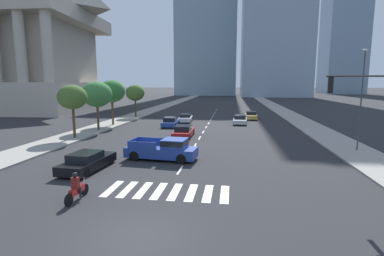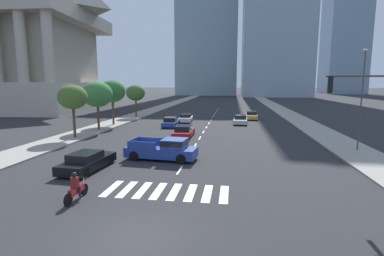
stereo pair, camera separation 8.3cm
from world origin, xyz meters
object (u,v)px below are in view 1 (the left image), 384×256
object	(u,v)px
sedan_blue_1	(170,122)
sedan_gold_0	(251,116)
sedan_red_3	(184,132)
street_tree_nearest	(72,97)
pickup_truck	(165,149)
street_tree_third	(112,91)
street_lamp_east	(362,93)
street_tree_second	(97,94)
sedan_black_4	(87,162)
street_tree_fourth	(135,93)
traffic_signal_near	(382,108)
motorcycle_lead	(77,189)
sedan_silver_2	(240,120)
sedan_white_5	(186,118)

from	to	relation	value
sedan_blue_1	sedan_gold_0	bearing A→B (deg)	-50.72
sedan_red_3	street_tree_nearest	xyz separation A→B (m)	(-11.29, -2.71, 3.83)
pickup_truck	street_tree_third	size ratio (longest dim) A/B	0.92
pickup_truck	street_tree_nearest	bearing A→B (deg)	154.31
pickup_truck	street_lamp_east	bearing A→B (deg)	23.04
sedan_blue_1	street_tree_second	xyz separation A→B (m)	(-8.16, -4.87, 3.93)
sedan_red_3	sedan_black_4	xyz separation A→B (m)	(-4.44, -13.17, -0.01)
sedan_blue_1	street_lamp_east	size ratio (longest dim) A/B	0.54
street_tree_fourth	pickup_truck	bearing A→B (deg)	-67.03
sedan_gold_0	sedan_blue_1	bearing A→B (deg)	-48.02
pickup_truck	traffic_signal_near	distance (m)	14.40
pickup_truck	street_lamp_east	size ratio (longest dim) A/B	0.66
motorcycle_lead	sedan_silver_2	size ratio (longest dim) A/B	0.46
street_lamp_east	sedan_blue_1	bearing A→B (deg)	146.52
sedan_white_5	street_lamp_east	bearing A→B (deg)	-137.80
traffic_signal_near	street_lamp_east	world-z (taller)	street_lamp_east
sedan_white_5	pickup_truck	bearing A→B (deg)	-178.00
sedan_blue_1	pickup_truck	bearing A→B (deg)	-170.81
sedan_red_3	street_tree_third	distance (m)	14.16
motorcycle_lead	sedan_red_3	size ratio (longest dim) A/B	0.44
traffic_signal_near	street_tree_nearest	bearing A→B (deg)	-25.76
sedan_blue_1	street_tree_third	world-z (taller)	street_tree_third
traffic_signal_near	sedan_blue_1	bearing A→B (deg)	-53.81
sedan_gold_0	street_tree_second	distance (m)	24.89
motorcycle_lead	sedan_black_4	xyz separation A→B (m)	(-2.03, 5.01, 0.00)
traffic_signal_near	motorcycle_lead	bearing A→B (deg)	13.15
street_lamp_east	pickup_truck	bearing A→B (deg)	-162.90
sedan_blue_1	sedan_silver_2	distance (m)	10.34
street_tree_fourth	sedan_red_3	bearing A→B (deg)	-56.78
sedan_silver_2	street_tree_second	world-z (taller)	street_tree_second
pickup_truck	sedan_blue_1	xyz separation A→B (m)	(-3.28, 17.56, -0.23)
sedan_black_4	traffic_signal_near	distance (m)	18.14
sedan_blue_1	sedan_silver_2	world-z (taller)	sedan_blue_1
sedan_blue_1	street_tree_fourth	xyz separation A→B (m)	(-8.16, 9.45, 3.65)
sedan_blue_1	sedan_black_4	distance (m)	21.00
traffic_signal_near	street_lamp_east	distance (m)	10.07
traffic_signal_near	sedan_gold_0	bearing A→B (deg)	-81.45
sedan_white_5	street_lamp_east	size ratio (longest dim) A/B	0.51
sedan_red_3	street_lamp_east	distance (m)	17.33
motorcycle_lead	sedan_black_4	size ratio (longest dim) A/B	0.43
motorcycle_lead	sedan_black_4	world-z (taller)	motorcycle_lead
street_tree_nearest	street_tree_third	bearing A→B (deg)	90.00
street_tree_fourth	street_tree_nearest	bearing A→B (deg)	-90.00
motorcycle_lead	traffic_signal_near	distance (m)	16.52
traffic_signal_near	street_tree_second	size ratio (longest dim) A/B	1.09
sedan_gold_0	street_tree_third	distance (m)	22.54
street_tree_nearest	sedan_gold_0	bearing A→B (deg)	46.05
street_tree_nearest	street_tree_second	bearing A→B (deg)	90.00
sedan_gold_0	traffic_signal_near	world-z (taller)	traffic_signal_near
pickup_truck	sedan_gold_0	xyz separation A→B (m)	(8.21, 27.44, -0.23)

